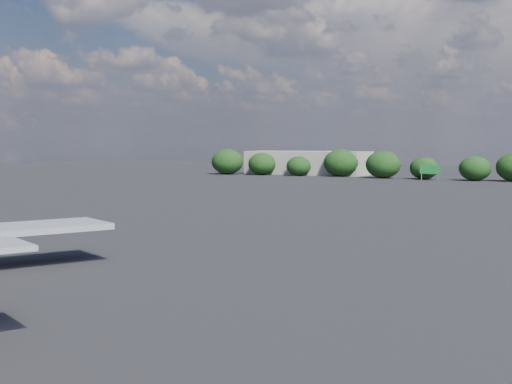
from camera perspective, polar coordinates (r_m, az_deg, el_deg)
The scene contains 3 objects.
ground at distance 99.72m, azimuth 5.57°, elevation -2.54°, with size 500.00×500.00×0.00m, color black.
terminal_building at distance 246.26m, azimuth 4.18°, elevation 2.34°, with size 42.00×16.00×8.00m.
highway_sign at distance 214.76m, azimuth 13.75°, elevation 1.75°, with size 6.00×0.30×4.50m.
Camera 1 is at (40.05, -30.60, 11.51)m, focal length 50.00 mm.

